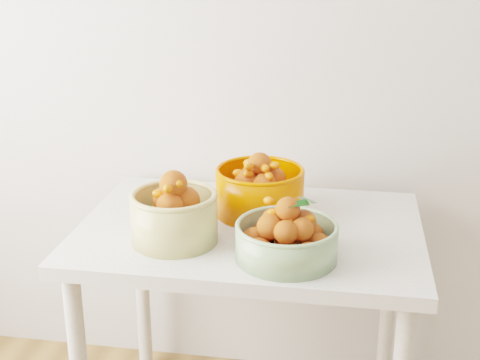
{
  "coord_description": "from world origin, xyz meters",
  "views": [
    {
      "loc": [
        -0.12,
        -0.18,
        1.54
      ],
      "look_at": [
        -0.41,
        1.52,
        0.92
      ],
      "focal_mm": 50.0,
      "sensor_mm": 36.0,
      "label": 1
    }
  ],
  "objects_px": {
    "bowl_cream": "(174,215)",
    "table": "(250,255)",
    "bowl_orange": "(260,190)",
    "bowl_green": "(286,238)"
  },
  "relations": [
    {
      "from": "bowl_cream",
      "to": "table",
      "type": "bearing_deg",
      "value": 36.0
    },
    {
      "from": "bowl_cream",
      "to": "bowl_green",
      "type": "distance_m",
      "value": 0.32
    },
    {
      "from": "bowl_cream",
      "to": "bowl_orange",
      "type": "relative_size",
      "value": 0.84
    },
    {
      "from": "bowl_cream",
      "to": "bowl_orange",
      "type": "bearing_deg",
      "value": 49.15
    },
    {
      "from": "bowl_green",
      "to": "bowl_cream",
      "type": "bearing_deg",
      "value": 169.8
    },
    {
      "from": "table",
      "to": "bowl_green",
      "type": "bearing_deg",
      "value": -57.16
    },
    {
      "from": "bowl_cream",
      "to": "bowl_green",
      "type": "bearing_deg",
      "value": -10.2
    },
    {
      "from": "table",
      "to": "bowl_cream",
      "type": "xyz_separation_m",
      "value": [
        -0.19,
        -0.14,
        0.17
      ]
    },
    {
      "from": "bowl_green",
      "to": "table",
      "type": "bearing_deg",
      "value": 122.84
    },
    {
      "from": "bowl_orange",
      "to": "bowl_cream",
      "type": "bearing_deg",
      "value": -130.85
    }
  ]
}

